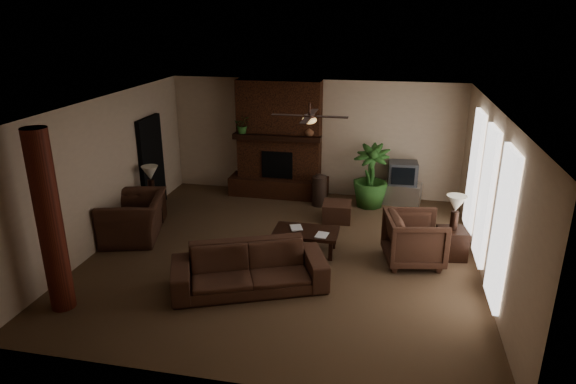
% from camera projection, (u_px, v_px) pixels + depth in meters
% --- Properties ---
extents(room_shell, '(7.00, 7.00, 7.00)m').
position_uv_depth(room_shell, '(283.00, 184.00, 8.90)').
color(room_shell, brown).
rests_on(room_shell, ground).
extents(fireplace, '(2.40, 0.70, 2.80)m').
position_uv_depth(fireplace, '(279.00, 149.00, 12.10)').
color(fireplace, '#4F2615').
rests_on(fireplace, ground).
extents(windows, '(0.08, 3.65, 2.35)m').
position_uv_depth(windows, '(486.00, 196.00, 8.45)').
color(windows, white).
rests_on(windows, ground).
extents(log_column, '(0.36, 0.36, 2.80)m').
position_uv_depth(log_column, '(50.00, 223.00, 7.25)').
color(log_column, '#5E2417').
rests_on(log_column, ground).
extents(doorway, '(0.10, 1.00, 2.10)m').
position_uv_depth(doorway, '(152.00, 163.00, 11.33)').
color(doorway, black).
rests_on(doorway, ground).
extents(ceiling_fan, '(1.35, 1.35, 0.37)m').
position_uv_depth(ceiling_fan, '(309.00, 118.00, 8.72)').
color(ceiling_fan, black).
rests_on(ceiling_fan, ceiling).
extents(sofa, '(2.57, 1.60, 0.97)m').
position_uv_depth(sofa, '(249.00, 261.00, 8.08)').
color(sofa, '#462A1E').
rests_on(sofa, ground).
extents(armchair_left, '(1.20, 1.52, 1.17)m').
position_uv_depth(armchair_left, '(133.00, 211.00, 9.87)').
color(armchair_left, '#462A1E').
rests_on(armchair_left, ground).
extents(armchair_right, '(1.09, 1.14, 1.01)m').
position_uv_depth(armchair_right, '(415.00, 237.00, 8.91)').
color(armchair_right, '#462A1E').
rests_on(armchair_right, ground).
extents(coffee_table, '(1.20, 0.70, 0.43)m').
position_uv_depth(coffee_table, '(306.00, 234.00, 9.36)').
color(coffee_table, black).
rests_on(coffee_table, ground).
extents(ottoman, '(0.63, 0.63, 0.40)m').
position_uv_depth(ottoman, '(337.00, 211.00, 10.85)').
color(ottoman, '#462A1E').
rests_on(ottoman, ground).
extents(tv_stand, '(0.92, 0.64, 0.50)m').
position_uv_depth(tv_stand, '(402.00, 194.00, 11.78)').
color(tv_stand, silver).
rests_on(tv_stand, ground).
extents(tv, '(0.68, 0.56, 0.52)m').
position_uv_depth(tv, '(403.00, 173.00, 11.60)').
color(tv, '#3D3D40').
rests_on(tv, tv_stand).
extents(floor_vase, '(0.34, 0.34, 0.77)m').
position_uv_depth(floor_vase, '(319.00, 188.00, 11.62)').
color(floor_vase, '#34241C').
rests_on(floor_vase, ground).
extents(floor_plant, '(1.08, 1.59, 0.82)m').
position_uv_depth(floor_plant, '(370.00, 189.00, 11.58)').
color(floor_plant, '#306026').
rests_on(floor_plant, ground).
extents(side_table_left, '(0.61, 0.61, 0.55)m').
position_uv_depth(side_table_left, '(153.00, 207.00, 10.88)').
color(side_table_left, black).
rests_on(side_table_left, ground).
extents(lamp_left, '(0.46, 0.46, 0.65)m').
position_uv_depth(lamp_left, '(150.00, 175.00, 10.67)').
color(lamp_left, black).
rests_on(lamp_left, side_table_left).
extents(side_table_right, '(0.57, 0.57, 0.55)m').
position_uv_depth(side_table_right, '(452.00, 243.00, 9.19)').
color(side_table_right, black).
rests_on(side_table_right, ground).
extents(lamp_right, '(0.45, 0.45, 0.65)m').
position_uv_depth(lamp_right, '(456.00, 206.00, 8.96)').
color(lamp_right, black).
rests_on(lamp_right, side_table_right).
extents(mantel_plant, '(0.47, 0.50, 0.33)m').
position_uv_depth(mantel_plant, '(243.00, 127.00, 11.84)').
color(mantel_plant, '#306026').
rests_on(mantel_plant, fireplace).
extents(mantel_vase, '(0.27, 0.28, 0.22)m').
position_uv_depth(mantel_vase, '(310.00, 131.00, 11.60)').
color(mantel_vase, brown).
rests_on(mantel_vase, fireplace).
extents(book_a, '(0.21, 0.10, 0.29)m').
position_uv_depth(book_a, '(291.00, 222.00, 9.37)').
color(book_a, '#999999').
rests_on(book_a, coffee_table).
extents(book_b, '(0.21, 0.05, 0.29)m').
position_uv_depth(book_b, '(316.00, 228.00, 9.11)').
color(book_b, '#999999').
rests_on(book_b, coffee_table).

